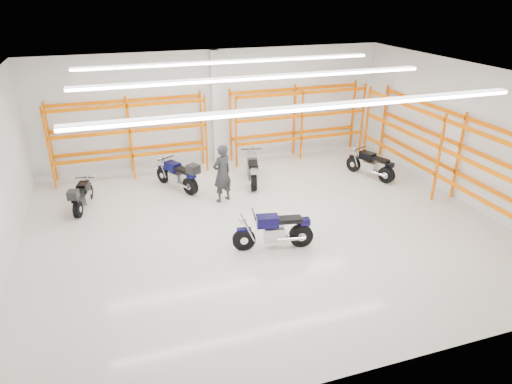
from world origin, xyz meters
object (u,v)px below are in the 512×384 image
object	(u,v)px
motorcycle_back_b	(179,176)
standing_man	(222,174)
motorcycle_back_c	(252,169)
motorcycle_main	(277,231)
structural_column	(216,109)
motorcycle_back_d	(372,166)
motorcycle_back_a	(81,197)

from	to	relation	value
motorcycle_back_b	standing_man	distance (m)	1.88
motorcycle_back_c	motorcycle_main	bearing A→B (deg)	-99.58
motorcycle_main	motorcycle_back_c	xyz separation A→B (m)	(0.78, 4.60, 0.00)
motorcycle_back_c	structural_column	distance (m)	3.09
motorcycle_back_c	standing_man	distance (m)	1.91
motorcycle_back_b	motorcycle_back_c	size ratio (longest dim) A/B	0.92
motorcycle_back_b	motorcycle_back_c	bearing A→B (deg)	-3.88
motorcycle_back_c	motorcycle_back_d	distance (m)	4.55
motorcycle_back_d	standing_man	bearing A→B (deg)	-178.04
motorcycle_main	standing_man	distance (m)	3.53
motorcycle_back_c	motorcycle_back_d	bearing A→B (deg)	-12.28
motorcycle_back_d	motorcycle_back_c	bearing A→B (deg)	167.72
motorcycle_back_b	motorcycle_back_d	size ratio (longest dim) A/B	1.02
motorcycle_back_b	motorcycle_back_d	distance (m)	7.20
motorcycle_back_c	structural_column	size ratio (longest dim) A/B	0.50
motorcycle_main	standing_man	bearing A→B (deg)	100.81
motorcycle_back_a	structural_column	size ratio (longest dim) A/B	0.43
motorcycle_back_a	motorcycle_back_b	distance (m)	3.35
motorcycle_back_d	motorcycle_back_b	bearing A→B (deg)	170.82
motorcycle_back_b	motorcycle_back_c	distance (m)	2.66
standing_man	structural_column	world-z (taller)	structural_column
motorcycle_back_b	structural_column	world-z (taller)	structural_column
standing_man	structural_column	distance (m)	3.91
motorcycle_back_d	standing_man	distance (m)	5.91
motorcycle_main	motorcycle_back_c	world-z (taller)	motorcycle_back_c
standing_man	motorcycle_back_c	bearing A→B (deg)	-164.97
motorcycle_back_a	motorcycle_back_b	bearing A→B (deg)	10.67
motorcycle_back_b	motorcycle_back_c	world-z (taller)	motorcycle_back_b
motorcycle_main	motorcycle_back_d	xyz separation A→B (m)	(5.23, 3.63, -0.03)
motorcycle_back_d	motorcycle_main	bearing A→B (deg)	-145.18
motorcycle_back_d	standing_man	size ratio (longest dim) A/B	1.02
motorcycle_back_a	motorcycle_main	bearing A→B (deg)	-38.82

